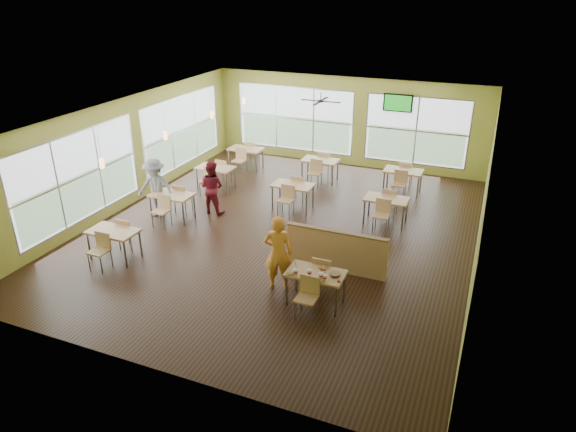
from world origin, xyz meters
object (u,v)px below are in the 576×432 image
object	(u,v)px
man_plaid	(278,253)
food_basket	(335,274)
main_table	(316,277)
half_wall_divider	(336,251)

from	to	relation	value
man_plaid	food_basket	xyz separation A→B (m)	(1.36, -0.23, -0.10)
man_plaid	main_table	bearing A→B (deg)	150.87
half_wall_divider	main_table	bearing A→B (deg)	-90.00
main_table	half_wall_divider	distance (m)	1.45
man_plaid	food_basket	world-z (taller)	man_plaid
main_table	man_plaid	size ratio (longest dim) A/B	0.87
food_basket	half_wall_divider	bearing A→B (deg)	105.78
main_table	man_plaid	xyz separation A→B (m)	(-0.96, 0.26, 0.25)
food_basket	main_table	bearing A→B (deg)	-175.77
main_table	man_plaid	world-z (taller)	man_plaid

